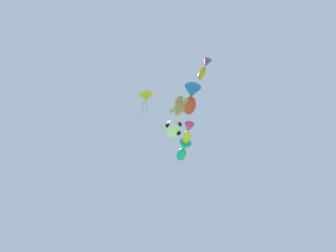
% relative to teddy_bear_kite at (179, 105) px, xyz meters
% --- Properties ---
extents(teddy_bear_kite, '(1.61, 0.71, 1.64)m').
position_rel_teddy_bear_kite_xyz_m(teddy_bear_kite, '(0.00, 0.00, 0.00)').
color(teddy_bear_kite, tan).
extents(soccer_ball_kite, '(1.21, 1.20, 1.11)m').
position_rel_teddy_bear_kite_xyz_m(soccer_ball_kite, '(-0.66, 0.12, -1.64)').
color(soccer_ball_kite, white).
extents(fish_kite_tangerine, '(1.53, 1.11, 0.49)m').
position_rel_teddy_bear_kite_xyz_m(fish_kite_tangerine, '(2.52, -0.29, 1.34)').
color(fish_kite_tangerine, orange).
extents(fish_kite_crimson, '(2.47, 2.35, 1.13)m').
position_rel_teddy_bear_kite_xyz_m(fish_kite_crimson, '(0.41, 0.83, 1.13)').
color(fish_kite_crimson, red).
extents(fish_kite_goldfin, '(2.07, 1.87, 0.72)m').
position_rel_teddy_bear_kite_xyz_m(fish_kite_goldfin, '(-1.58, 2.71, 0.50)').
color(fish_kite_goldfin, yellow).
extents(fish_kite_teal, '(2.35, 2.02, 0.98)m').
position_rel_teddy_bear_kite_xyz_m(fish_kite_teal, '(-3.17, 3.94, 0.46)').
color(fish_kite_teal, '#19ADB2').
extents(diamond_kite, '(1.00, 0.81, 3.21)m').
position_rel_teddy_bear_kite_xyz_m(diamond_kite, '(-2.52, -0.91, 2.56)').
color(diamond_kite, yellow).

